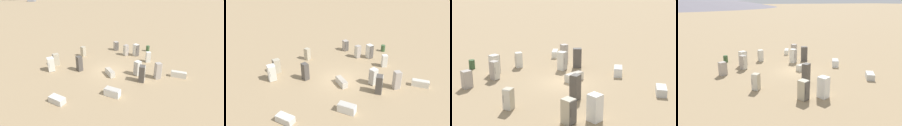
# 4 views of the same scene
# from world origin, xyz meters

# --- Properties ---
(ground_plane) EXTENTS (1000.00, 1000.00, 0.00)m
(ground_plane) POSITION_xyz_m (0.00, 0.00, 0.00)
(ground_plane) COLOR #9E8460
(discarded_fridge_0) EXTENTS (0.74, 0.67, 1.89)m
(discarded_fridge_0) POSITION_xyz_m (5.42, -2.28, 0.94)
(discarded_fridge_0) COLOR #A89E93
(discarded_fridge_0) RESTS_ON ground_plane
(discarded_fridge_1) EXTENTS (0.84, 0.81, 1.61)m
(discarded_fridge_1) POSITION_xyz_m (3.09, 5.11, 0.80)
(discarded_fridge_1) COLOR #A89E93
(discarded_fridge_1) RESTS_ON ground_plane
(discarded_fridge_2) EXTENTS (0.95, 0.90, 1.59)m
(discarded_fridge_2) POSITION_xyz_m (-6.69, 2.54, 0.80)
(discarded_fridge_2) COLOR #B2A88E
(discarded_fridge_2) RESTS_ON ground_plane
(discarded_fridge_3) EXTENTS (1.68, 1.43, 0.77)m
(discarded_fridge_3) POSITION_xyz_m (-0.06, -5.17, 0.38)
(discarded_fridge_3) COLOR white
(discarded_fridge_3) RESTS_ON ground_plane
(discarded_fridge_4) EXTENTS (1.09, 1.77, 0.68)m
(discarded_fridge_4) POSITION_xyz_m (0.11, -0.95, 0.34)
(discarded_fridge_4) COLOR beige
(discarded_fridge_4) RESTS_ON ground_plane
(discarded_fridge_5) EXTENTS (0.88, 0.94, 1.88)m
(discarded_fridge_5) POSITION_xyz_m (3.45, -2.81, 0.94)
(discarded_fridge_5) COLOR #4C4742
(discarded_fridge_5) RESTS_ON ground_plane
(discarded_fridge_6) EXTENTS (0.61, 0.65, 1.46)m
(discarded_fridge_6) POSITION_xyz_m (5.69, 2.32, 0.73)
(discarded_fridge_6) COLOR silver
(discarded_fridge_6) RESTS_ON ground_plane
(discarded_fridge_7) EXTENTS (0.97, 0.97, 1.75)m
(discarded_fridge_7) POSITION_xyz_m (-7.00, 0.91, 0.87)
(discarded_fridge_7) COLOR white
(discarded_fridge_7) RESTS_ON ground_plane
(discarded_fridge_8) EXTENTS (1.66, 1.49, 0.61)m
(discarded_fridge_8) POSITION_xyz_m (-5.16, -5.73, 0.30)
(discarded_fridge_8) COLOR silver
(discarded_fridge_8) RESTS_ON ground_plane
(discarded_fridge_9) EXTENTS (0.92, 0.98, 1.76)m
(discarded_fridge_9) POSITION_xyz_m (4.56, 4.83, 0.88)
(discarded_fridge_9) COLOR silver
(discarded_fridge_9) RESTS_ON ground_plane
(discarded_fridge_10) EXTENTS (1.75, 1.25, 0.68)m
(discarded_fridge_10) POSITION_xyz_m (7.95, -2.29, 0.34)
(discarded_fridge_10) COLOR silver
(discarded_fridge_10) RESTS_ON ground_plane
(discarded_fridge_11) EXTENTS (0.81, 0.88, 1.42)m
(discarded_fridge_11) POSITION_xyz_m (1.91, 7.52, 0.71)
(discarded_fridge_11) COLOR #A89E93
(discarded_fridge_11) RESTS_ON ground_plane
(discarded_fridge_12) EXTENTS (0.84, 0.84, 1.47)m
(discarded_fridge_12) POSITION_xyz_m (-3.29, 5.42, 0.74)
(discarded_fridge_12) COLOR #B2A88E
(discarded_fridge_12) RESTS_ON ground_plane
(discarded_fridge_13) EXTENTS (0.86, 0.88, 1.88)m
(discarded_fridge_13) POSITION_xyz_m (-3.52, 0.62, 0.94)
(discarded_fridge_13) COLOR #4C4742
(discarded_fridge_13) RESTS_ON ground_plane
(discarded_fridge_14) EXTENTS (0.94, 0.91, 1.73)m
(discarded_fridge_14) POSITION_xyz_m (3.34, -1.21, 0.86)
(discarded_fridge_14) COLOR silver
(discarded_fridge_14) RESTS_ON ground_plane
(rusty_barrel) EXTENTS (0.55, 0.55, 0.87)m
(rusty_barrel) POSITION_xyz_m (6.92, 6.53, 0.43)
(rusty_barrel) COLOR #385633
(rusty_barrel) RESTS_ON ground_plane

